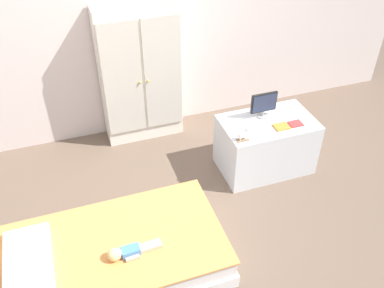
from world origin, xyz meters
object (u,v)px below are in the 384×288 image
Objects in this scene: doll at (124,252)px; rocking_horse_toy at (244,134)px; bed at (117,256)px; wardrobe at (140,74)px; tv_stand at (266,145)px; book_orange at (281,127)px; tv_monitor at (264,104)px; book_red at (296,124)px.

doll is 1.39m from rocking_horse_toy.
wardrobe is (0.61, 1.62, 0.58)m from bed.
wardrobe reaches higher than rocking_horse_toy.
doll is (0.05, -0.13, 0.18)m from bed.
wardrobe is at bearing 136.24° from tv_stand.
book_orange is at bearing 19.68° from bed.
tv_monitor is 2.08× the size of book_red.
rocking_horse_toy is 1.07× the size of book_red.
tv_monitor is at bearing 137.35° from book_red.
wardrobe is 10.84× the size of book_orange.
doll is 1.88m from wardrobe.
tv_monitor reaches higher than book_red.
doll is 1.76m from book_orange.
wardrobe is at bearing 69.36° from bed.
tv_stand is 3.44× the size of tv_monitor.
bed is 1.86× the size of tv_stand.
book_red is at bearing -29.85° from tv_stand.
rocking_horse_toy is (1.19, 0.65, 0.28)m from doll.
doll is 0.46× the size of tv_stand.
bed is 4.06× the size of doll.
doll is at bearing -155.85° from book_orange.
tv_stand is at bearing 24.13° from bed.
rocking_horse_toy is 0.55m from book_red.
book_red is (0.54, 0.06, -0.06)m from rocking_horse_toy.
tv_monitor is at bearing -41.41° from wardrobe.
doll is at bearing -148.52° from tv_monitor.
wardrobe is 5.71× the size of tv_monitor.
doll reaches higher than bed.
book_red is (0.14, 0.00, -0.00)m from book_orange.
tv_monitor is at bearing 40.71° from rocking_horse_toy.
bed is at bearing -161.79° from book_red.
tv_stand is at bearing 118.34° from book_orange.
wardrobe is at bearing 138.35° from book_red.
rocking_horse_toy is (-0.31, -0.27, -0.08)m from tv_monitor.
tv_monitor reaches higher than doll.
book_orange is at bearing 8.74° from rocking_horse_toy.
tv_monitor is at bearing 111.89° from book_orange.
tv_monitor is (1.55, 0.79, 0.54)m from bed.
book_orange is 1.10× the size of book_red.
bed is at bearing -157.06° from rocking_horse_toy.
bed is 6.41× the size of tv_monitor.
tv_monitor is 1.90× the size of book_orange.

